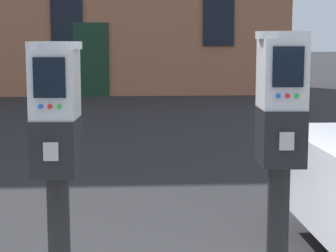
# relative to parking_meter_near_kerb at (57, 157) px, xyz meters

# --- Properties ---
(parking_meter_near_kerb) EXTENTS (0.23, 0.26, 1.46)m
(parking_meter_near_kerb) POSITION_rel_parking_meter_near_kerb_xyz_m (0.00, 0.00, 0.00)
(parking_meter_near_kerb) COLOR black
(parking_meter_near_kerb) RESTS_ON sidewalk_slab
(parking_meter_twin_adjacent) EXTENTS (0.23, 0.26, 1.50)m
(parking_meter_twin_adjacent) POSITION_rel_parking_meter_near_kerb_xyz_m (0.89, 0.00, 0.03)
(parking_meter_twin_adjacent) COLOR black
(parking_meter_twin_adjacent) RESTS_ON sidewalk_slab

